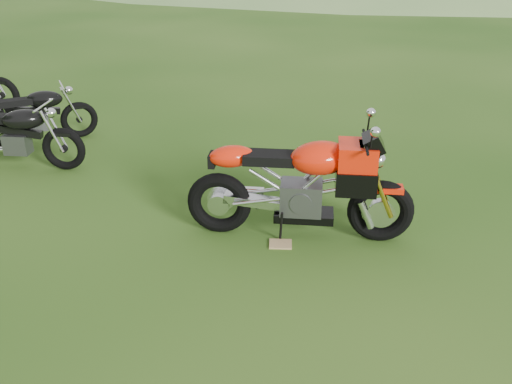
{
  "coord_description": "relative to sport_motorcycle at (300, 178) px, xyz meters",
  "views": [
    {
      "loc": [
        -1.43,
        -4.54,
        2.95
      ],
      "look_at": [
        -0.4,
        0.4,
        0.55
      ],
      "focal_mm": 40.0,
      "sensor_mm": 36.0,
      "label": 1
    }
  ],
  "objects": [
    {
      "name": "ground",
      "position": [
        -0.05,
        -0.43,
        -0.66
      ],
      "size": [
        120.0,
        120.0,
        0.0
      ],
      "primitive_type": "plane",
      "color": "#1A410D",
      "rests_on": "ground"
    },
    {
      "name": "sport_motorcycle",
      "position": [
        0.0,
        0.0,
        0.0
      ],
      "size": [
        2.25,
        1.2,
        1.31
      ],
      "primitive_type": null,
      "rotation": [
        0.0,
        0.0,
        -0.32
      ],
      "color": "red",
      "rests_on": "ground"
    },
    {
      "name": "plywood_board",
      "position": [
        -0.22,
        -0.16,
        -0.65
      ],
      "size": [
        0.27,
        0.23,
        0.02
      ],
      "primitive_type": "cube",
      "rotation": [
        0.0,
        0.0,
        -0.25
      ],
      "color": "tan",
      "rests_on": "ground"
    },
    {
      "name": "vintage_moto_b",
      "position": [
        -3.0,
        3.43,
        -0.21
      ],
      "size": [
        1.74,
        0.74,
        0.89
      ],
      "primitive_type": null,
      "rotation": [
        0.0,
        0.0,
        0.21
      ],
      "color": "black",
      "rests_on": "ground"
    },
    {
      "name": "vintage_moto_d",
      "position": [
        -3.12,
        2.49,
        -0.19
      ],
      "size": [
        1.83,
        0.92,
        0.94
      ],
      "primitive_type": null,
      "rotation": [
        0.0,
        0.0,
        -0.3
      ],
      "color": "black",
      "rests_on": "ground"
    }
  ]
}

